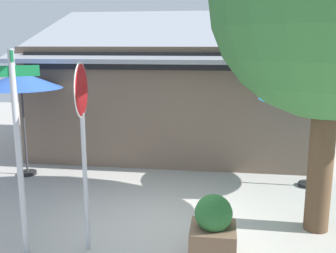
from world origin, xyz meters
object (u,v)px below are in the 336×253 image
object	(u,v)px
stop_sign	(83,121)
patio_umbrella_teal_center	(315,94)
street_sign_post	(17,136)
patio_umbrella_royal_blue_left	(21,81)
sidewalk_planter	(213,231)

from	to	relation	value
stop_sign	patio_umbrella_teal_center	distance (m)	5.40
street_sign_post	patio_umbrella_teal_center	distance (m)	6.30
stop_sign	patio_umbrella_royal_blue_left	xyz separation A→B (m)	(-2.78, 3.35, 0.25)
street_sign_post	sidewalk_planter	size ratio (longest dim) A/B	3.04
stop_sign	patio_umbrella_royal_blue_left	bearing A→B (deg)	129.65
patio_umbrella_teal_center	sidewalk_planter	world-z (taller)	patio_umbrella_teal_center
patio_umbrella_teal_center	patio_umbrella_royal_blue_left	bearing A→B (deg)	-178.85
sidewalk_planter	patio_umbrella_teal_center	bearing A→B (deg)	59.11
stop_sign	sidewalk_planter	world-z (taller)	stop_sign
stop_sign	patio_umbrella_teal_center	size ratio (longest dim) A/B	1.22
patio_umbrella_royal_blue_left	sidewalk_planter	size ratio (longest dim) A/B	2.54
patio_umbrella_royal_blue_left	street_sign_post	bearing A→B (deg)	-62.92
street_sign_post	sidewalk_planter	world-z (taller)	street_sign_post
street_sign_post	stop_sign	size ratio (longest dim) A/B	1.07
patio_umbrella_royal_blue_left	stop_sign	bearing A→B (deg)	-50.35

